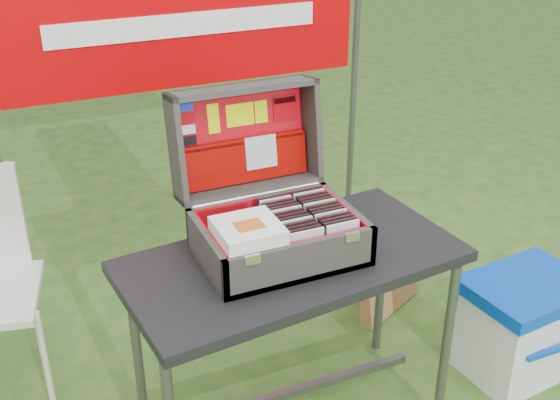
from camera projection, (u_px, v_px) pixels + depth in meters
name	position (u px, v px, depth m)	size (l,w,h in m)	color
table	(291.00, 341.00, 2.57)	(1.16, 0.58, 0.73)	black
table_top	(292.00, 261.00, 2.41)	(1.16, 0.58, 0.04)	black
table_leg_fr	(446.00, 346.00, 2.57)	(0.04, 0.04, 0.69)	#59595B
table_leg_bl	(136.00, 345.00, 2.58)	(0.04, 0.04, 0.69)	#59595B
table_leg_br	(381.00, 282.00, 2.95)	(0.04, 0.04, 0.69)	#59595B
table_brace	(291.00, 392.00, 2.68)	(1.01, 0.03, 0.03)	#59595B
suitcase	(272.00, 181.00, 2.34)	(0.54, 0.54, 0.51)	#524E4A
suitcase_base_bottom	(279.00, 253.00, 2.40)	(0.54, 0.38, 0.02)	#524E4A
suitcase_base_wall_front	(302.00, 263.00, 2.23)	(0.54, 0.02, 0.14)	#524E4A
suitcase_base_wall_back	(259.00, 214.00, 2.52)	(0.54, 0.02, 0.14)	#524E4A
suitcase_base_wall_left	(207.00, 253.00, 2.28)	(0.02, 0.38, 0.14)	#524E4A
suitcase_base_wall_right	(346.00, 222.00, 2.47)	(0.02, 0.38, 0.14)	#524E4A
suitcase_liner_floor	(279.00, 249.00, 2.40)	(0.50, 0.34, 0.01)	red
suitcase_latch_left	(252.00, 259.00, 2.13)	(0.05, 0.01, 0.03)	silver
suitcase_latch_right	(352.00, 237.00, 2.25)	(0.05, 0.01, 0.03)	silver
suitcase_hinge	(257.00, 195.00, 2.50)	(0.02, 0.02, 0.48)	silver
suitcase_lid_back	(240.00, 136.00, 2.56)	(0.54, 0.38, 0.02)	#524E4A
suitcase_lid_rim_far	(242.00, 88.00, 2.45)	(0.54, 0.02, 0.14)	#524E4A
suitcase_lid_rim_near	(250.00, 187.00, 2.56)	(0.54, 0.02, 0.14)	#524E4A
suitcase_lid_rim_left	(176.00, 150.00, 2.41)	(0.02, 0.38, 0.14)	#524E4A
suitcase_lid_rim_right	(311.00, 128.00, 2.60)	(0.02, 0.38, 0.14)	#524E4A
suitcase_lid_liner	(241.00, 136.00, 2.55)	(0.49, 0.34, 0.01)	red
suitcase_liner_wall_front	(300.00, 258.00, 2.23)	(0.50, 0.01, 0.12)	red
suitcase_liner_wall_back	(260.00, 213.00, 2.51)	(0.50, 0.01, 0.12)	red
suitcase_liner_wall_left	(210.00, 249.00, 2.28)	(0.01, 0.34, 0.12)	red
suitcase_liner_wall_right	(343.00, 220.00, 2.46)	(0.01, 0.34, 0.12)	red
suitcase_lid_pocket	(245.00, 161.00, 2.56)	(0.48, 0.15, 0.03)	#8F0602
suitcase_pocket_edge	(244.00, 141.00, 2.53)	(0.47, 0.02, 0.02)	#8F0602
suitcase_pocket_cd	(261.00, 152.00, 2.55)	(0.12, 0.12, 0.01)	silver
lid_sticker_cc_a	(186.00, 107.00, 2.43)	(0.05, 0.03, 0.00)	#1933B2
lid_sticker_cc_b	(187.00, 118.00, 2.44)	(0.05, 0.03, 0.00)	#AF030B
lid_sticker_cc_c	(188.00, 130.00, 2.45)	(0.05, 0.03, 0.00)	white
lid_sticker_cc_d	(189.00, 141.00, 2.46)	(0.05, 0.03, 0.00)	black
lid_card_neon_tall	(213.00, 119.00, 2.48)	(0.04, 0.11, 0.00)	#DDEC03
lid_card_neon_main	(240.00, 115.00, 2.51)	(0.11, 0.08, 0.00)	#DDEC03
lid_card_neon_small	(261.00, 112.00, 2.54)	(0.05, 0.08, 0.00)	#DDEC03
lid_sticker_band	(285.00, 108.00, 2.58)	(0.10, 0.10, 0.00)	#AF030B
lid_sticker_band_bar	(285.00, 100.00, 2.57)	(0.09, 0.02, 0.00)	black
cd_left_0	(307.00, 249.00, 2.26)	(0.12, 0.01, 0.14)	silver
cd_left_1	(304.00, 246.00, 2.28)	(0.12, 0.01, 0.14)	black
cd_left_2	(301.00, 243.00, 2.29)	(0.12, 0.01, 0.14)	black
cd_left_3	(298.00, 240.00, 2.31)	(0.12, 0.01, 0.14)	black
cd_left_4	(296.00, 237.00, 2.33)	(0.12, 0.01, 0.14)	silver
cd_left_5	(293.00, 234.00, 2.35)	(0.12, 0.01, 0.14)	black
cd_left_6	(290.00, 232.00, 2.36)	(0.12, 0.01, 0.14)	black
cd_left_7	(288.00, 229.00, 2.38)	(0.12, 0.01, 0.14)	black
cd_left_8	(285.00, 226.00, 2.40)	(0.12, 0.01, 0.14)	silver
cd_left_9	(283.00, 223.00, 2.41)	(0.12, 0.01, 0.14)	black
cd_left_10	(280.00, 221.00, 2.43)	(0.12, 0.01, 0.14)	black
cd_left_11	(278.00, 218.00, 2.45)	(0.12, 0.01, 0.14)	black
cd_left_12	(275.00, 215.00, 2.47)	(0.12, 0.01, 0.14)	silver
cd_left_13	(273.00, 213.00, 2.48)	(0.12, 0.01, 0.14)	black
cd_right_0	(342.00, 241.00, 2.31)	(0.12, 0.01, 0.14)	silver
cd_right_1	(339.00, 238.00, 2.32)	(0.12, 0.01, 0.14)	black
cd_right_2	(336.00, 235.00, 2.34)	(0.12, 0.01, 0.14)	black
cd_right_3	(333.00, 232.00, 2.36)	(0.12, 0.01, 0.14)	black
cd_right_4	(330.00, 230.00, 2.37)	(0.12, 0.01, 0.14)	silver
cd_right_5	(327.00, 227.00, 2.39)	(0.12, 0.01, 0.14)	black
cd_right_6	(325.00, 224.00, 2.41)	(0.12, 0.01, 0.14)	black
cd_right_7	(322.00, 221.00, 2.43)	(0.12, 0.01, 0.14)	black
cd_right_8	(319.00, 219.00, 2.44)	(0.12, 0.01, 0.14)	silver
cd_right_9	(316.00, 216.00, 2.46)	(0.12, 0.01, 0.14)	black
cd_right_10	(314.00, 214.00, 2.48)	(0.12, 0.01, 0.14)	black
cd_right_11	(311.00, 211.00, 2.50)	(0.12, 0.01, 0.14)	black
cd_right_12	(309.00, 209.00, 2.51)	(0.12, 0.01, 0.14)	silver
cd_right_13	(306.00, 206.00, 2.53)	(0.12, 0.01, 0.14)	black
songbook_0	(248.00, 236.00, 2.23)	(0.20, 0.20, 0.01)	white
songbook_1	(248.00, 234.00, 2.23)	(0.20, 0.20, 0.01)	white
songbook_2	(248.00, 233.00, 2.23)	(0.20, 0.20, 0.01)	white
songbook_3	(248.00, 232.00, 2.23)	(0.20, 0.20, 0.01)	white
songbook_4	(248.00, 230.00, 2.23)	(0.20, 0.20, 0.01)	white
songbook_5	(248.00, 229.00, 2.22)	(0.20, 0.20, 0.01)	white
songbook_6	(248.00, 228.00, 2.22)	(0.20, 0.20, 0.01)	white
songbook_7	(248.00, 226.00, 2.22)	(0.20, 0.20, 0.01)	white
songbook_8	(248.00, 225.00, 2.22)	(0.20, 0.20, 0.01)	white
songbook_graphic	(249.00, 225.00, 2.21)	(0.09, 0.07, 0.00)	#D85919
cooler	(521.00, 325.00, 2.90)	(0.48, 0.37, 0.43)	white
cooler_body	(520.00, 331.00, 2.91)	(0.46, 0.34, 0.37)	white
cooler_lid	(528.00, 288.00, 2.82)	(0.48, 0.37, 0.06)	#0441BC
cooler_handle	(556.00, 349.00, 2.73)	(0.29, 0.02, 0.02)	#0441BC
chair_leg_fr	(46.00, 363.00, 2.65)	(0.02, 0.02, 0.47)	silver
chair_leg_br	(35.00, 312.00, 2.94)	(0.02, 0.02, 0.47)	silver
chair_upright_right	(16.00, 214.00, 2.75)	(0.02, 0.02, 0.44)	silver
cardboard_box	(387.00, 269.00, 3.28)	(0.41, 0.06, 0.43)	#9C683B
banner_post_right	(353.00, 98.00, 3.53)	(0.03, 0.03, 1.70)	#59595B
banner	(186.00, 24.00, 3.01)	(1.60, 0.01, 0.55)	#B20003
banner_text	(187.00, 25.00, 3.00)	(1.20, 0.00, 0.10)	white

